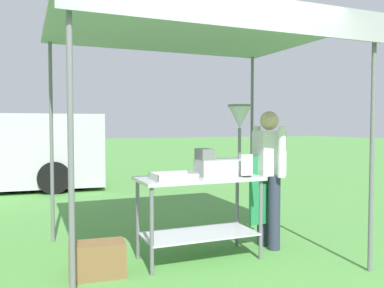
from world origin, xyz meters
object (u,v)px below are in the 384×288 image
(donut_tray, at_px, (174,178))
(menu_sign, at_px, (247,167))
(donut_cart, at_px, (199,199))
(supply_crate, at_px, (97,260))
(vendor, at_px, (268,171))
(stall_canopy, at_px, (196,35))
(donut_fryer, at_px, (227,148))

(donut_tray, height_order, menu_sign, menu_sign)
(donut_tray, bearing_deg, donut_cart, 19.02)
(supply_crate, bearing_deg, vendor, 4.76)
(donut_tray, xyz_separation_m, supply_crate, (-0.77, 0.02, -0.75))
(donut_tray, xyz_separation_m, menu_sign, (0.79, -0.10, 0.08))
(stall_canopy, bearing_deg, supply_crate, -169.98)
(donut_tray, distance_m, donut_fryer, 0.73)
(vendor, bearing_deg, donut_fryer, -173.71)
(stall_canopy, relative_size, donut_tray, 6.91)
(vendor, bearing_deg, stall_canopy, 178.36)
(stall_canopy, bearing_deg, vendor, -1.64)
(menu_sign, bearing_deg, donut_fryer, 119.56)
(stall_canopy, xyz_separation_m, donut_fryer, (0.34, -0.09, -1.23))
(stall_canopy, height_order, donut_fryer, stall_canopy)
(vendor, relative_size, supply_crate, 2.95)
(supply_crate, bearing_deg, donut_cart, 5.03)
(donut_cart, relative_size, vendor, 0.82)
(stall_canopy, bearing_deg, donut_tray, -147.36)
(donut_tray, height_order, vendor, vendor)
(donut_fryer, bearing_deg, supply_crate, -175.86)
(donut_tray, bearing_deg, donut_fryer, 10.30)
(stall_canopy, relative_size, vendor, 1.89)
(vendor, distance_m, supply_crate, 2.16)
(donut_tray, height_order, donut_fryer, donut_fryer)
(menu_sign, distance_m, supply_crate, 1.78)
(donut_tray, distance_m, vendor, 1.27)
(donut_fryer, distance_m, supply_crate, 1.77)
(donut_cart, xyz_separation_m, supply_crate, (-1.10, -0.10, -0.49))
(stall_canopy, relative_size, donut_cart, 2.30)
(stall_canopy, bearing_deg, donut_cart, -90.00)
(donut_cart, bearing_deg, stall_canopy, 90.00)
(menu_sign, bearing_deg, donut_tray, 172.79)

